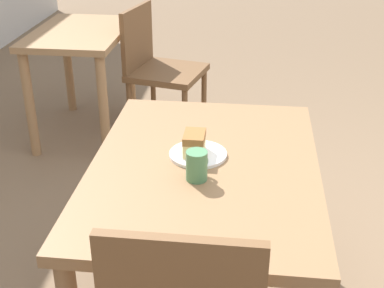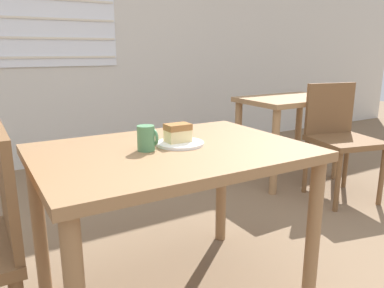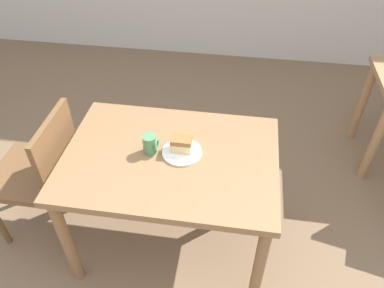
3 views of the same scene
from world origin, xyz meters
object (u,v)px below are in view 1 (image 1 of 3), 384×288
at_px(chair_far_corner, 158,66).
at_px(plate, 198,154).
at_px(dining_table_far, 81,52).
at_px(coffee_mug, 197,165).
at_px(dining_table_near, 204,188).
at_px(cake_slice, 194,143).

height_order(chair_far_corner, plate, chair_far_corner).
xyz_separation_m(dining_table_far, coffee_mug, (-1.73, -0.94, 0.19)).
relative_size(plate, coffee_mug, 2.01).
distance_m(dining_table_far, plate, 1.83).
bearing_deg(chair_far_corner, dining_table_near, -151.52).
distance_m(plate, cake_slice, 0.05).
distance_m(dining_table_near, coffee_mug, 0.18).
distance_m(dining_table_far, chair_far_corner, 0.50).
bearing_deg(coffee_mug, plate, 4.62).
bearing_deg(coffee_mug, dining_table_near, -8.81).
bearing_deg(dining_table_near, coffee_mug, 171.19).
height_order(dining_table_far, coffee_mug, coffee_mug).
distance_m(chair_far_corner, coffee_mug, 1.84).
bearing_deg(plate, dining_table_far, 30.58).
xyz_separation_m(dining_table_far, plate, (-1.57, -0.93, 0.14)).
bearing_deg(cake_slice, dining_table_far, 30.18).
distance_m(plate, coffee_mug, 0.17).
bearing_deg(chair_far_corner, cake_slice, -152.40).
xyz_separation_m(chair_far_corner, plate, (-1.60, -0.44, 0.23)).
relative_size(dining_table_far, plate, 4.05).
bearing_deg(dining_table_near, plate, 27.00).
bearing_deg(coffee_mug, dining_table_far, 28.56).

